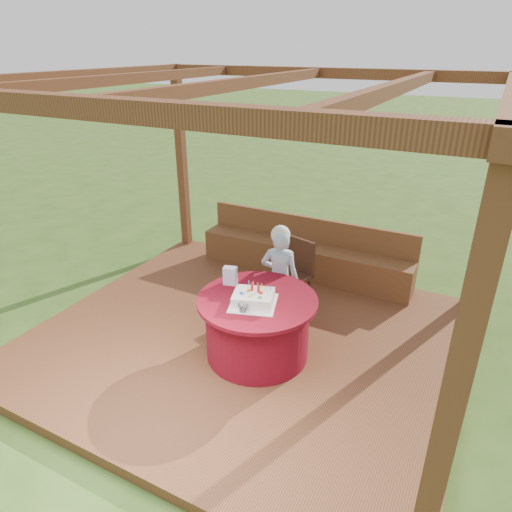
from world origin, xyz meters
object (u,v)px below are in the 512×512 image
Objects in this scene: elderly_woman at (280,275)px; gift_bag at (230,276)px; chair at (296,270)px; birthday_cake at (253,298)px; table at (257,326)px; drinking_glass at (243,308)px; bench at (304,257)px.

gift_bag is at bearing -122.45° from elderly_woman.
birthday_cake is at bearing -86.36° from chair.
gift_bag is at bearing 160.73° from table.
table is at bearing -86.44° from chair.
drinking_glass is at bearing -94.59° from birthday_cake.
bench is 1.98m from table.
elderly_woman is at bearing 95.18° from birthday_cake.
elderly_woman is 0.64m from gift_bag.
gift_bag reaches higher than bench.
birthday_cake is 2.84× the size of gift_bag.
chair is 1.13m from gift_bag.
birthday_cake is 0.47m from gift_bag.
gift_bag is at bearing 132.08° from drinking_glass.
birthday_cake is at bearing -84.82° from elderly_woman.
elderly_woman is 6.24× the size of gift_bag.
drinking_glass is at bearing -61.59° from gift_bag.
birthday_cake is at bearing 85.41° from drinking_glass.
gift_bag is (-0.33, -0.52, 0.15)m from elderly_woman.
drinking_glass is at bearing -91.38° from table.
elderly_woman is 0.78m from birthday_cake.
chair reaches higher than drinking_glass.
bench reaches higher than drinking_glass.
drinking_glass is at bearing -86.74° from elderly_woman.
gift_bag is at bearing -93.93° from bench.
drinking_glass is at bearing -87.42° from chair.
bench is 5.44× the size of birthday_cake.
chair is (-0.07, 1.17, 0.11)m from table.
table is at bearing 94.51° from birthday_cake.
elderly_woman is at bearing 95.29° from table.
bench is 0.83m from chair.
bench is 2.48× the size of elderly_woman.
chair reaches higher than table.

